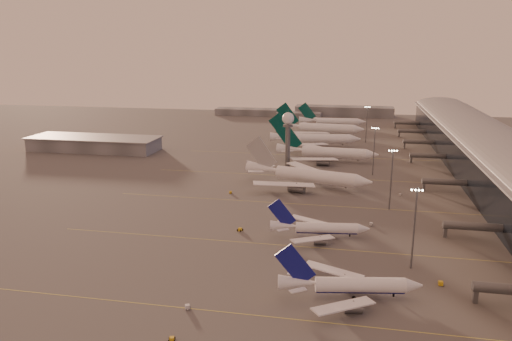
# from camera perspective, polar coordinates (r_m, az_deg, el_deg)

# --- Properties ---
(ground) EXTENTS (700.00, 700.00, 0.00)m
(ground) POSITION_cam_1_polar(r_m,az_deg,el_deg) (160.95, -3.99, -9.37)
(ground) COLOR #504D4D
(ground) RESTS_ON ground
(taxiway_markings) EXTENTS (180.00, 185.25, 0.02)m
(taxiway_markings) POSITION_cam_1_polar(r_m,az_deg,el_deg) (208.62, 8.08, -3.92)
(taxiway_markings) COLOR gold
(taxiway_markings) RESTS_ON ground
(terminal) EXTENTS (57.00, 362.00, 23.04)m
(terminal) POSITION_cam_1_polar(r_m,az_deg,el_deg) (266.99, 25.79, 1.11)
(terminal) COLOR black
(terminal) RESTS_ON ground
(hangar) EXTENTS (82.00, 27.00, 8.50)m
(hangar) POSITION_cam_1_polar(r_m,az_deg,el_deg) (329.66, -17.99, 2.96)
(hangar) COLOR slate
(hangar) RESTS_ON ground
(radar_tower) EXTENTS (6.40, 6.40, 31.10)m
(radar_tower) POSITION_cam_1_polar(r_m,az_deg,el_deg) (268.07, 3.67, 4.82)
(radar_tower) COLOR #56585E
(radar_tower) RESTS_ON ground
(mast_a) EXTENTS (3.60, 0.56, 25.00)m
(mast_a) POSITION_cam_1_polar(r_m,az_deg,el_deg) (152.10, 17.65, -5.89)
(mast_a) COLOR #56585E
(mast_a) RESTS_ON ground
(mast_b) EXTENTS (3.60, 0.56, 25.00)m
(mast_b) POSITION_cam_1_polar(r_m,az_deg,el_deg) (204.25, 15.21, -0.66)
(mast_b) COLOR #56585E
(mast_b) RESTS_ON ground
(mast_c) EXTENTS (3.60, 0.56, 25.00)m
(mast_c) POSITION_cam_1_polar(r_m,az_deg,el_deg) (257.53, 13.33, 2.45)
(mast_c) COLOR #56585E
(mast_c) RESTS_ON ground
(mast_d) EXTENTS (3.60, 0.56, 25.00)m
(mast_d) POSITION_cam_1_polar(r_m,az_deg,el_deg) (346.13, 12.53, 5.40)
(mast_d) COLOR #56585E
(mast_d) RESTS_ON ground
(distant_horizon) EXTENTS (165.00, 37.50, 9.00)m
(distant_horizon) POSITION_cam_1_polar(r_m,az_deg,el_deg) (472.77, 6.66, 6.68)
(distant_horizon) COLOR slate
(distant_horizon) RESTS_ON ground
(narrowbody_near) EXTENTS (38.19, 30.24, 15.01)m
(narrowbody_near) POSITION_cam_1_polar(r_m,az_deg,el_deg) (135.13, 10.67, -12.98)
(narrowbody_near) COLOR white
(narrowbody_near) RESTS_ON ground
(narrowbody_mid) EXTENTS (34.73, 27.56, 13.60)m
(narrowbody_mid) POSITION_cam_1_polar(r_m,az_deg,el_deg) (173.35, 7.27, -6.71)
(narrowbody_mid) COLOR white
(narrowbody_mid) RESTS_ON ground
(widebody_white) EXTENTS (61.11, 48.36, 21.93)m
(widebody_white) POSITION_cam_1_polar(r_m,az_deg,el_deg) (234.04, 5.89, -0.89)
(widebody_white) COLOR white
(widebody_white) RESTS_ON ground
(greentail_a) EXTENTS (58.88, 47.42, 21.38)m
(greentail_a) POSITION_cam_1_polar(r_m,az_deg,el_deg) (286.38, 8.12, 1.80)
(greentail_a) COLOR white
(greentail_a) RESTS_ON ground
(greentail_b) EXTENTS (59.79, 48.04, 21.75)m
(greentail_b) POSITION_cam_1_polar(r_m,az_deg,el_deg) (327.83, 6.81, 3.41)
(greentail_b) COLOR white
(greentail_b) RESTS_ON ground
(greentail_c) EXTENTS (64.85, 52.24, 23.54)m
(greentail_c) POSITION_cam_1_polar(r_m,az_deg,el_deg) (368.37, 7.36, 4.62)
(greentail_c) COLOR white
(greentail_c) RESTS_ON ground
(greentail_d) EXTENTS (54.35, 43.82, 19.73)m
(greentail_d) POSITION_cam_1_polar(r_m,az_deg,el_deg) (408.45, 8.72, 5.40)
(greentail_d) COLOR white
(greentail_d) RESTS_ON ground
(gsv_truck_a) EXTENTS (6.49, 4.40, 2.47)m
(gsv_truck_a) POSITION_cam_1_polar(r_m,az_deg,el_deg) (129.79, -7.63, -14.94)
(gsv_truck_a) COLOR silver
(gsv_truck_a) RESTS_ON ground
(gsv_tug_near) EXTENTS (2.82, 3.80, 0.97)m
(gsv_tug_near) POSITION_cam_1_polar(r_m,az_deg,el_deg) (118.57, -9.59, -18.49)
(gsv_tug_near) COLOR gold
(gsv_tug_near) RESTS_ON ground
(gsv_catering_a) EXTENTS (5.89, 3.05, 4.70)m
(gsv_catering_a) POSITION_cam_1_polar(r_m,az_deg,el_deg) (148.41, 20.51, -11.40)
(gsv_catering_a) COLOR gold
(gsv_catering_a) RESTS_ON ground
(gsv_tug_mid) EXTENTS (4.32, 3.40, 1.08)m
(gsv_tug_mid) POSITION_cam_1_polar(r_m,az_deg,el_deg) (178.17, -1.84, -6.77)
(gsv_tug_mid) COLOR gold
(gsv_tug_mid) RESTS_ON ground
(gsv_truck_b) EXTENTS (6.12, 2.84, 2.38)m
(gsv_truck_b) POSITION_cam_1_polar(r_m,az_deg,el_deg) (187.77, 13.17, -5.83)
(gsv_truck_b) COLOR silver
(gsv_truck_b) RESTS_ON ground
(gsv_truck_c) EXTENTS (5.86, 3.55, 2.23)m
(gsv_truck_c) POSITION_cam_1_polar(r_m,az_deg,el_deg) (222.15, -2.82, -2.37)
(gsv_truck_c) COLOR gold
(gsv_truck_c) RESTS_ON ground
(gsv_catering_b) EXTENTS (4.59, 2.72, 3.52)m
(gsv_catering_b) POSITION_cam_1_polar(r_m,az_deg,el_deg) (227.57, 16.21, -2.36)
(gsv_catering_b) COLOR silver
(gsv_catering_b) RESTS_ON ground
(gsv_truck_d) EXTENTS (2.29, 5.08, 1.98)m
(gsv_truck_d) POSITION_cam_1_polar(r_m,az_deg,el_deg) (282.79, -0.98, 1.21)
(gsv_truck_d) COLOR silver
(gsv_truck_d) RESTS_ON ground
(gsv_tug_hangar) EXTENTS (3.80, 2.69, 0.99)m
(gsv_tug_hangar) POSITION_cam_1_polar(r_m,az_deg,el_deg) (313.02, 10.85, 2.13)
(gsv_tug_hangar) COLOR silver
(gsv_tug_hangar) RESTS_ON ground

